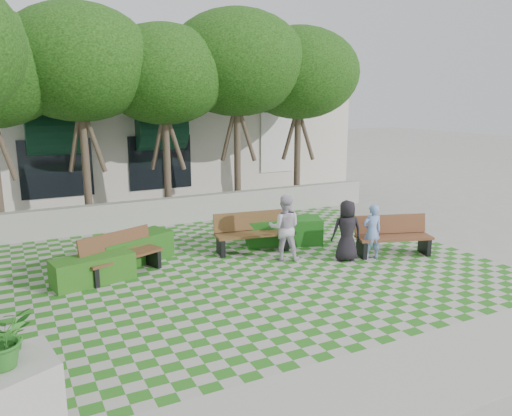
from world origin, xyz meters
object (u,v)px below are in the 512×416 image
planter_back (20,382)px  bench_mid (252,233)px  bench_west (121,255)px  hedge_west (93,269)px  person_white (285,228)px  bench_east (393,236)px  person_blue (372,232)px  planter_front (8,386)px  person_dark (347,231)px  hedge_midright (284,231)px  hedge_midleft (133,249)px

planter_back → bench_mid: bearing=40.6°
bench_west → hedge_west: (-0.70, -0.24, -0.18)m
bench_west → person_white: bearing=-32.9°
bench_east → person_blue: person_blue is taller
planter_front → person_dark: 8.89m
bench_east → bench_west: bearing=-176.0°
bench_mid → person_white: bearing=-58.9°
bench_west → hedge_west: 0.76m
planter_back → person_white: (6.51, 4.14, 0.39)m
bench_mid → person_white: size_ratio=1.23×
person_blue → person_white: (-2.10, 1.00, 0.13)m
planter_back → hedge_west: bearing=70.0°
planter_back → person_blue: bearing=20.1°
person_dark → planter_back: bearing=41.1°
bench_east → bench_west: size_ratio=1.03×
bench_east → hedge_midright: 3.10m
hedge_midleft → person_blue: bearing=-24.0°
bench_west → planter_front: 5.90m
bench_east → planter_front: size_ratio=1.24×
hedge_midleft → hedge_midright: bearing=-3.9°
person_dark → hedge_midleft: bearing=-6.8°
bench_east → bench_mid: size_ratio=1.00×
hedge_midleft → person_dark: size_ratio=1.28×
hedge_midleft → planter_front: planter_front is taller
bench_mid → person_dark: bearing=-36.7°
bench_mid → hedge_midright: size_ratio=0.98×
hedge_midright → person_blue: (1.39, -2.26, 0.36)m
bench_mid → hedge_midleft: (-3.20, 0.51, -0.16)m
bench_mid → hedge_midleft: bearing=179.2°
person_white → person_blue: bearing=-175.4°
hedge_midright → hedge_midleft: (-4.35, 0.29, -0.02)m
hedge_west → person_white: (4.81, -0.54, 0.55)m
bench_mid → hedge_west: (-4.37, -0.52, -0.20)m
bench_mid → planter_back: (-6.07, -5.19, -0.04)m
person_blue → person_white: size_ratio=0.85×
bench_east → planter_front: bearing=-141.3°
hedge_midright → planter_front: size_ratio=1.26×
person_dark → planter_front: bearing=43.2°
hedge_midleft → person_dark: person_dark is taller
planter_back → person_white: person_white is taller
person_blue → person_white: person_white is taller
hedge_west → planter_back: (-1.70, -4.68, 0.16)m
bench_mid → hedge_west: bench_mid is taller
planter_back → person_blue: size_ratio=0.98×
hedge_midleft → hedge_west: hedge_midleft is taller
planter_front → hedge_midleft: bearing=63.9°
bench_mid → planter_back: size_ratio=1.48×
bench_east → person_blue: bearing=-160.4°
hedge_midleft → bench_west: bearing=-120.7°
bench_west → person_white: (4.11, -0.77, 0.37)m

